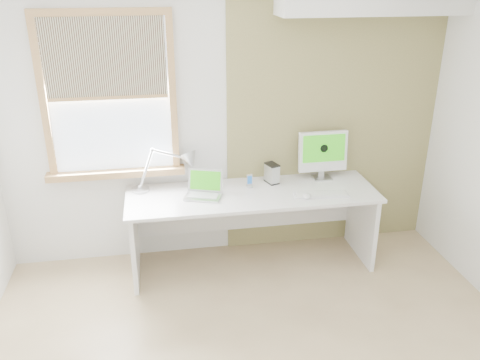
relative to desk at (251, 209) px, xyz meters
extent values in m
cube|color=white|center=(-0.17, 0.32, 0.77)|extent=(4.00, 0.02, 2.60)
cube|color=olive|center=(0.83, 0.30, 0.77)|extent=(2.00, 0.02, 2.60)
cube|color=#AC7C45|center=(-1.70, 0.28, 1.02)|extent=(0.06, 0.06, 1.42)
cube|color=#AC7C45|center=(-0.64, 0.28, 1.02)|extent=(0.06, 0.06, 1.42)
cube|color=#AC7C45|center=(-1.17, 0.28, 1.70)|extent=(1.00, 0.06, 0.06)
cube|color=#AC7C45|center=(-1.17, 0.26, 0.34)|extent=(1.20, 0.14, 0.06)
cube|color=#D1E2F9|center=(-1.17, 0.30, 1.02)|extent=(1.00, 0.01, 1.30)
cube|color=beige|center=(-1.17, 0.25, 1.34)|extent=(0.98, 0.02, 0.65)
cube|color=#AC7C45|center=(-1.17, 0.25, 1.02)|extent=(0.98, 0.03, 0.03)
cube|color=white|center=(0.00, -0.06, 0.18)|extent=(2.20, 0.70, 0.03)
cube|color=white|center=(-1.05, -0.06, -0.18)|extent=(0.04, 0.64, 0.70)
cube|color=white|center=(1.05, -0.06, -0.18)|extent=(0.04, 0.64, 0.70)
cube|color=white|center=(0.00, 0.26, -0.08)|extent=(2.08, 0.02, 0.48)
cylinder|color=#BABDBF|center=(-0.97, 0.15, 0.21)|extent=(0.20, 0.20, 0.02)
sphere|color=#BABDBF|center=(-0.97, 0.15, 0.22)|extent=(0.06, 0.06, 0.05)
cylinder|color=#BABDBF|center=(-0.91, 0.17, 0.39)|extent=(0.16, 0.06, 0.34)
sphere|color=#BABDBF|center=(-0.84, 0.19, 0.55)|extent=(0.05, 0.05, 0.04)
cylinder|color=#BABDBF|center=(-0.69, 0.21, 0.50)|extent=(0.31, 0.06, 0.13)
sphere|color=#BABDBF|center=(-0.54, 0.23, 0.45)|extent=(0.05, 0.05, 0.04)
cone|color=#BABDBF|center=(-0.52, 0.23, 0.42)|extent=(0.27, 0.28, 0.21)
cube|color=#BABDBF|center=(-0.44, -0.08, 0.20)|extent=(0.36, 0.30, 0.02)
cube|color=#B2B5B7|center=(-0.44, -0.08, 0.21)|extent=(0.29, 0.21, 0.00)
cube|color=#BABDBF|center=(-0.40, 0.02, 0.31)|extent=(0.31, 0.16, 0.20)
cube|color=#288F11|center=(-0.41, 0.01, 0.31)|extent=(0.27, 0.13, 0.16)
cylinder|color=#BABDBF|center=(0.00, 0.07, 0.20)|extent=(0.08, 0.08, 0.02)
cube|color=#BABDBF|center=(0.00, 0.07, 0.27)|extent=(0.05, 0.02, 0.10)
cube|color=#194C99|center=(0.00, 0.06, 0.27)|extent=(0.04, 0.01, 0.07)
cube|color=#BABDBF|center=(0.22, 0.13, 0.29)|extent=(0.13, 0.16, 0.18)
cube|color=black|center=(0.22, 0.13, 0.37)|extent=(0.13, 0.16, 0.01)
cube|color=black|center=(0.22, 0.13, 0.20)|extent=(0.13, 0.16, 0.01)
cube|color=#BABDBF|center=(0.70, 0.15, 0.20)|extent=(0.17, 0.15, 0.01)
cube|color=#BABDBF|center=(0.70, 0.18, 0.28)|extent=(0.06, 0.02, 0.15)
cube|color=white|center=(0.70, 0.17, 0.46)|extent=(0.46, 0.09, 0.38)
cube|color=#288F11|center=(0.70, 0.14, 0.49)|extent=(0.40, 0.03, 0.25)
cylinder|color=black|center=(0.70, 0.14, 0.49)|extent=(0.07, 0.01, 0.07)
cube|color=white|center=(0.58, -0.22, 0.20)|extent=(0.48, 0.18, 0.02)
cube|color=white|center=(0.58, -0.22, 0.21)|extent=(0.44, 0.15, 0.00)
ellipsoid|color=white|center=(0.44, -0.25, 0.21)|extent=(0.10, 0.13, 0.03)
camera|label=1|loc=(-0.79, -3.98, 2.00)|focal=37.38mm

